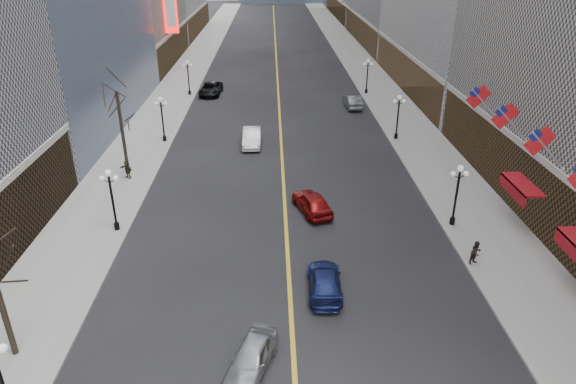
{
  "coord_description": "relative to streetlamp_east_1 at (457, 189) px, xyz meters",
  "views": [
    {
      "loc": [
        -0.88,
        -1.48,
        18.0
      ],
      "look_at": [
        -0.25,
        18.18,
        8.54
      ],
      "focal_mm": 32.0,
      "sensor_mm": 36.0,
      "label": 1
    }
  ],
  "objects": [
    {
      "name": "car_sb_mid",
      "position": [
        -9.8,
        2.46,
        -2.11
      ],
      "size": [
        3.21,
        5.02,
        1.59
      ],
      "primitive_type": "imported",
      "rotation": [
        0.0,
        0.0,
        3.45
      ],
      "color": "maroon",
      "rests_on": "ground"
    },
    {
      "name": "flag_3",
      "position": [
        3.51,
        -3.0,
        4.39
      ],
      "size": [
        2.87,
        0.12,
        2.87
      ],
      "color": "#B2B2B7",
      "rests_on": "ground"
    },
    {
      "name": "car_nb_far",
      "position": [
        -20.8,
        36.43,
        -2.11
      ],
      "size": [
        2.95,
        5.84,
        1.58
      ],
      "primitive_type": "imported",
      "rotation": [
        0.0,
        0.0,
        -0.06
      ],
      "color": "black",
      "rests_on": "ground"
    },
    {
      "name": "streetlamp_west_2",
      "position": [
        -23.6,
        18.0,
        0.0
      ],
      "size": [
        1.26,
        0.44,
        4.52
      ],
      "color": "black",
      "rests_on": "sidewalk_west"
    },
    {
      "name": "ped_west_far",
      "position": [
        -25.02,
        8.89,
        -1.96
      ],
      "size": [
        1.41,
        1.24,
        1.58
      ],
      "primitive_type": "imported",
      "rotation": [
        0.0,
        0.0,
        -0.66
      ],
      "color": "black",
      "rests_on": "sidewalk_west"
    },
    {
      "name": "car_sb_far",
      "position": [
        -2.8,
        29.66,
        -2.13
      ],
      "size": [
        1.9,
        4.79,
        1.55
      ],
      "primitive_type": "imported",
      "rotation": [
        0.0,
        0.0,
        3.2
      ],
      "color": "#575D60",
      "rests_on": "ground"
    },
    {
      "name": "car_sb_near",
      "position": [
        -9.8,
        -7.35,
        -2.22
      ],
      "size": [
        2.1,
        4.76,
        1.36
      ],
      "primitive_type": "imported",
      "rotation": [
        0.0,
        0.0,
        3.1
      ],
      "color": "#151D50",
      "rests_on": "ground"
    },
    {
      "name": "sidewalk_west",
      "position": [
        -25.8,
        40.0,
        -2.83
      ],
      "size": [
        6.0,
        230.0,
        0.15
      ],
      "primitive_type": "cube",
      "color": "gray",
      "rests_on": "ground"
    },
    {
      "name": "ped_east_walk",
      "position": [
        -0.2,
        -4.99,
        -1.97
      ],
      "size": [
        0.86,
        0.72,
        1.56
      ],
      "primitive_type": "imported",
      "rotation": [
        0.0,
        0.0,
        0.49
      ],
      "color": "black",
      "rests_on": "sidewalk_east"
    },
    {
      "name": "streetlamp_west_1",
      "position": [
        -23.6,
        0.0,
        0.0
      ],
      "size": [
        1.26,
        0.44,
        4.52
      ],
      "color": "black",
      "rests_on": "sidewalk_west"
    },
    {
      "name": "lane_line",
      "position": [
        -11.8,
        50.0,
        -2.89
      ],
      "size": [
        0.25,
        200.0,
        0.02
      ],
      "primitive_type": "cube",
      "color": "gold",
      "rests_on": "ground"
    },
    {
      "name": "flag_4",
      "position": [
        3.51,
        2.0,
        4.39
      ],
      "size": [
        2.87,
        0.12,
        2.87
      ],
      "color": "#B2B2B7",
      "rests_on": "ground"
    },
    {
      "name": "streetlamp_west_3",
      "position": [
        -23.6,
        36.0,
        0.0
      ],
      "size": [
        1.26,
        0.44,
        4.52
      ],
      "color": "black",
      "rests_on": "sidewalk_west"
    },
    {
      "name": "car_nb_near",
      "position": [
        -13.8,
        -13.27,
        -2.2
      ],
      "size": [
        2.87,
        4.45,
        1.41
      ],
      "primitive_type": "imported",
      "rotation": [
        0.0,
        0.0,
        -0.32
      ],
      "color": "gray",
      "rests_on": "ground"
    },
    {
      "name": "tree_west_far",
      "position": [
        -25.3,
        10.0,
        3.34
      ],
      "size": [
        3.6,
        3.6,
        7.92
      ],
      "color": "#2D231C",
      "rests_on": "sidewalk_west"
    },
    {
      "name": "streetlamp_east_3",
      "position": [
        0.0,
        36.0,
        0.0
      ],
      "size": [
        1.26,
        0.44,
        4.52
      ],
      "color": "black",
      "rests_on": "sidewalk_east"
    },
    {
      "name": "flag_5",
      "position": [
        3.51,
        7.0,
        4.39
      ],
      "size": [
        2.87,
        0.12,
        2.87
      ],
      "color": "#B2B2B7",
      "rests_on": "ground"
    },
    {
      "name": "streetlamp_east_1",
      "position": [
        0.0,
        0.0,
        0.0
      ],
      "size": [
        1.26,
        0.44,
        4.52
      ],
      "color": "black",
      "rests_on": "sidewalk_east"
    },
    {
      "name": "sidewalk_east",
      "position": [
        2.2,
        40.0,
        -2.83
      ],
      "size": [
        6.0,
        230.0,
        0.15
      ],
      "primitive_type": "cube",
      "color": "gray",
      "rests_on": "ground"
    },
    {
      "name": "streetlamp_east_2",
      "position": [
        0.0,
        18.0,
        0.0
      ],
      "size": [
        1.26,
        0.44,
        4.52
      ],
      "color": "black",
      "rests_on": "sidewalk_east"
    },
    {
      "name": "awning_c",
      "position": [
        4.3,
        -0.0,
        0.18
      ],
      "size": [
        1.4,
        4.0,
        0.93
      ],
      "color": "maroon",
      "rests_on": "ground"
    },
    {
      "name": "car_nb_mid",
      "position": [
        -14.72,
        16.9,
        -2.08
      ],
      "size": [
        1.75,
        5.0,
        1.65
      ],
      "primitive_type": "imported",
      "rotation": [
        0.0,
        0.0,
        0.0
      ],
      "color": "silver",
      "rests_on": "ground"
    }
  ]
}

